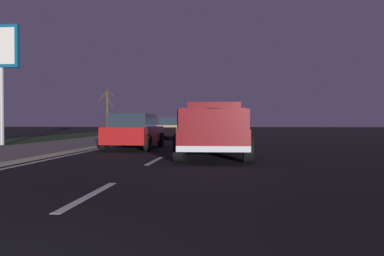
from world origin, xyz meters
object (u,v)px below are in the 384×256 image
object	(u,v)px
pickup_truck	(214,128)
sedan_tan	(173,128)
gas_price_sign	(1,56)
sedan_red	(135,131)
bare_tree_far	(107,111)
sedan_blue	(223,127)

from	to	relation	value
pickup_truck	sedan_tan	distance (m)	14.62
pickup_truck	gas_price_sign	distance (m)	12.87
sedan_red	bare_tree_far	xyz separation A→B (m)	(20.00, 7.88, 1.55)
pickup_truck	sedan_blue	xyz separation A→B (m)	(19.52, -0.14, -0.20)
sedan_blue	bare_tree_far	bearing A→B (deg)	71.39
bare_tree_far	sedan_red	bearing A→B (deg)	-158.50
bare_tree_far	pickup_truck	bearing A→B (deg)	-153.85
gas_price_sign	pickup_truck	bearing A→B (deg)	-115.81
sedan_tan	gas_price_sign	bearing A→B (deg)	139.11
sedan_red	bare_tree_far	world-z (taller)	bare_tree_far
pickup_truck	sedan_red	xyz separation A→B (m)	(3.44, 3.64, -0.20)
sedan_blue	bare_tree_far	distance (m)	12.40
sedan_red	bare_tree_far	bearing A→B (deg)	21.50
sedan_red	sedan_tan	world-z (taller)	same
sedan_blue	sedan_tan	bearing A→B (deg)	145.76
sedan_red	pickup_truck	bearing A→B (deg)	-133.45
sedan_tan	sedan_blue	distance (m)	6.42
sedan_blue	bare_tree_far	xyz separation A→B (m)	(3.93, 11.66, 1.55)
sedan_red	gas_price_sign	distance (m)	8.62
gas_price_sign	bare_tree_far	world-z (taller)	gas_price_sign
sedan_tan	gas_price_sign	distance (m)	12.29
sedan_red	sedan_blue	bearing A→B (deg)	-13.24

